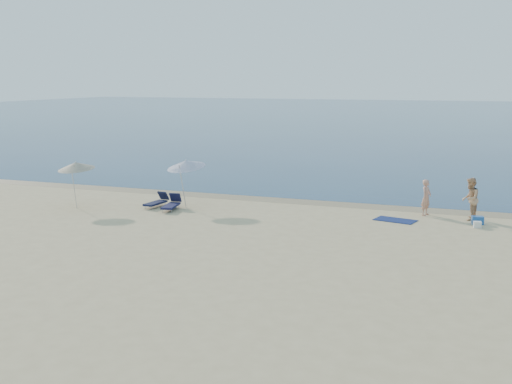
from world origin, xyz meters
TOP-DOWN VIEW (x-y plane):
  - ground at (0.00, 0.00)m, footprint 160.00×160.00m
  - sea at (0.00, 100.00)m, footprint 240.00×160.00m
  - wet_sand_strip at (0.00, 19.40)m, footprint 240.00×1.60m
  - person_left at (4.17, 18.12)m, footprint 0.59×0.73m
  - person_right at (6.15, 17.80)m, footprint 0.84×1.03m
  - beach_towel at (2.98, 16.49)m, footprint 2.00×1.40m
  - white_bag at (6.55, 16.25)m, footprint 0.36×0.32m
  - blue_cooler at (6.53, 16.99)m, footprint 0.56×0.45m
  - umbrella_near at (-7.43, 16.10)m, footprint 2.51×2.52m
  - umbrella_far at (-12.47, 14.00)m, footprint 2.11×2.13m
  - lounger_left at (-8.83, 15.54)m, footprint 0.71×1.66m
  - lounger_right at (-7.78, 15.14)m, footprint 0.82×1.76m

SIDE VIEW (x-z plane):
  - ground at x=0.00m, z-range 0.00..0.00m
  - wet_sand_strip at x=0.00m, z-range 0.00..0.00m
  - sea at x=0.00m, z-range 0.00..0.01m
  - beach_towel at x=2.98m, z-range 0.00..0.03m
  - white_bag at x=6.55m, z-range 0.00..0.28m
  - blue_cooler at x=6.53m, z-range 0.00..0.36m
  - lounger_left at x=-8.83m, z-range -0.10..0.61m
  - lounger_right at x=-7.78m, z-range -0.10..0.65m
  - person_left at x=4.17m, z-range 0.00..1.72m
  - person_right at x=6.15m, z-range 0.00..1.96m
  - umbrella_far at x=-12.47m, z-range 0.90..3.35m
  - umbrella_near at x=-7.43m, z-range 0.90..3.46m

